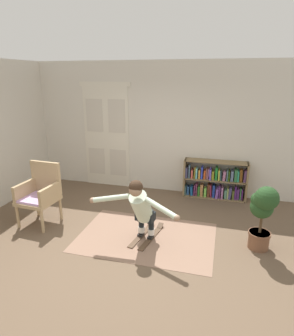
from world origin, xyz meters
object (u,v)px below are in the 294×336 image
object	(u,v)px
potted_plant	(262,210)
skis_pair	(147,235)
bookshelf	(215,182)
person_skier	(141,206)
wicker_chair	(40,192)

from	to	relation	value
potted_plant	skis_pair	distance (m)	1.87
bookshelf	person_skier	distance (m)	2.46
potted_plant	skis_pair	xyz separation A→B (m)	(-1.75, -0.06, -0.66)
bookshelf	potted_plant	distance (m)	2.08
skis_pair	person_skier	size ratio (longest dim) A/B	0.61
bookshelf	potted_plant	world-z (taller)	potted_plant
wicker_chair	person_skier	xyz separation A→B (m)	(1.95, -0.23, 0.07)
person_skier	bookshelf	bearing A→B (deg)	64.60
skis_pair	person_skier	xyz separation A→B (m)	(-0.04, -0.23, 0.63)
wicker_chair	person_skier	world-z (taller)	person_skier
bookshelf	skis_pair	bearing A→B (deg)	-116.96
person_skier	wicker_chair	bearing A→B (deg)	173.22
wicker_chair	person_skier	bearing A→B (deg)	-6.78
bookshelf	wicker_chair	xyz separation A→B (m)	(-2.99, -1.97, 0.21)
bookshelf	person_skier	xyz separation A→B (m)	(-1.05, -2.21, 0.29)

